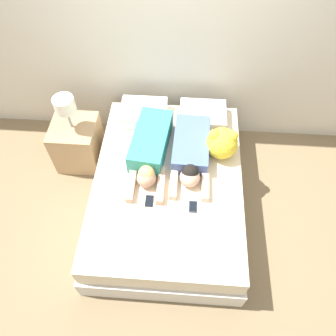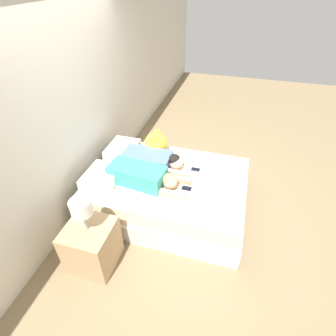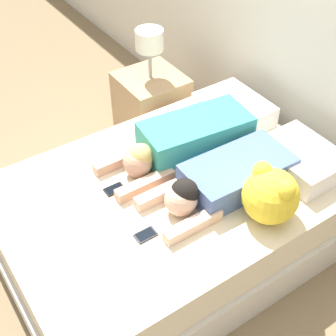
{
  "view_description": "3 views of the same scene",
  "coord_description": "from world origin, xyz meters",
  "px_view_note": "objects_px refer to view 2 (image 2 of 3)",
  "views": [
    {
      "loc": [
        0.13,
        -1.8,
        3.21
      ],
      "look_at": [
        0.0,
        0.0,
        0.69
      ],
      "focal_mm": 35.0,
      "sensor_mm": 36.0,
      "label": 1
    },
    {
      "loc": [
        -2.57,
        -0.74,
        2.75
      ],
      "look_at": [
        0.0,
        0.0,
        0.69
      ],
      "focal_mm": 28.0,
      "sensor_mm": 36.0,
      "label": 2
    },
    {
      "loc": [
        1.7,
        -1.14,
        2.53
      ],
      "look_at": [
        0.0,
        0.0,
        0.69
      ],
      "focal_mm": 50.0,
      "sensor_mm": 36.0,
      "label": 3
    }
  ],
  "objects_px": {
    "cell_phone_left": "(187,188)",
    "plush_toy": "(156,142)",
    "pillow_head_left": "(102,177)",
    "person_right": "(155,160)",
    "cell_phone_right": "(196,169)",
    "bed": "(168,192)",
    "nightstand": "(92,244)",
    "person_left": "(144,176)",
    "pillow_head_right": "(123,150)"
  },
  "relations": [
    {
      "from": "person_right",
      "to": "nightstand",
      "type": "xyz_separation_m",
      "value": [
        -1.3,
        0.31,
        -0.31
      ]
    },
    {
      "from": "pillow_head_right",
      "to": "person_right",
      "type": "xyz_separation_m",
      "value": [
        -0.11,
        -0.53,
        0.01
      ]
    },
    {
      "from": "cell_phone_left",
      "to": "plush_toy",
      "type": "bearing_deg",
      "value": 42.77
    },
    {
      "from": "person_left",
      "to": "cell_phone_left",
      "type": "height_order",
      "value": "person_left"
    },
    {
      "from": "cell_phone_right",
      "to": "bed",
      "type": "bearing_deg",
      "value": 128.5
    },
    {
      "from": "bed",
      "to": "nightstand",
      "type": "relative_size",
      "value": 2.13
    },
    {
      "from": "cell_phone_left",
      "to": "bed",
      "type": "bearing_deg",
      "value": 61.6
    },
    {
      "from": "pillow_head_left",
      "to": "pillow_head_right",
      "type": "bearing_deg",
      "value": 0.0
    },
    {
      "from": "bed",
      "to": "pillow_head_right",
      "type": "xyz_separation_m",
      "value": [
        0.33,
        0.79,
        0.35
      ]
    },
    {
      "from": "bed",
      "to": "pillow_head_right",
      "type": "bearing_deg",
      "value": 67.47
    },
    {
      "from": "cell_phone_left",
      "to": "plush_toy",
      "type": "distance_m",
      "value": 0.93
    },
    {
      "from": "bed",
      "to": "pillow_head_right",
      "type": "height_order",
      "value": "pillow_head_right"
    },
    {
      "from": "pillow_head_right",
      "to": "cell_phone_left",
      "type": "height_order",
      "value": "pillow_head_right"
    },
    {
      "from": "bed",
      "to": "cell_phone_left",
      "type": "bearing_deg",
      "value": -118.4
    },
    {
      "from": "pillow_head_left",
      "to": "cell_phone_right",
      "type": "xyz_separation_m",
      "value": [
        0.58,
        -1.11,
        -0.07
      ]
    },
    {
      "from": "person_right",
      "to": "bed",
      "type": "bearing_deg",
      "value": -130.09
    },
    {
      "from": "cell_phone_left",
      "to": "pillow_head_left",
      "type": "bearing_deg",
      "value": 99.04
    },
    {
      "from": "pillow_head_left",
      "to": "cell_phone_right",
      "type": "bearing_deg",
      "value": -62.31
    },
    {
      "from": "pillow_head_left",
      "to": "pillow_head_right",
      "type": "xyz_separation_m",
      "value": [
        0.65,
        0.0,
        0.0
      ]
    },
    {
      "from": "person_left",
      "to": "nightstand",
      "type": "height_order",
      "value": "nightstand"
    },
    {
      "from": "pillow_head_left",
      "to": "cell_phone_left",
      "type": "bearing_deg",
      "value": -80.96
    },
    {
      "from": "cell_phone_left",
      "to": "nightstand",
      "type": "height_order",
      "value": "nightstand"
    },
    {
      "from": "pillow_head_right",
      "to": "nightstand",
      "type": "xyz_separation_m",
      "value": [
        -1.42,
        -0.22,
        -0.3
      ]
    },
    {
      "from": "person_left",
      "to": "cell_phone_left",
      "type": "relative_size",
      "value": 8.61
    },
    {
      "from": "bed",
      "to": "person_left",
      "type": "distance_m",
      "value": 0.51
    },
    {
      "from": "cell_phone_left",
      "to": "cell_phone_right",
      "type": "xyz_separation_m",
      "value": [
        0.41,
        -0.03,
        0.0
      ]
    },
    {
      "from": "bed",
      "to": "pillow_head_right",
      "type": "distance_m",
      "value": 0.92
    },
    {
      "from": "person_left",
      "to": "cell_phone_right",
      "type": "height_order",
      "value": "person_left"
    },
    {
      "from": "pillow_head_left",
      "to": "person_right",
      "type": "bearing_deg",
      "value": -44.83
    },
    {
      "from": "bed",
      "to": "nightstand",
      "type": "bearing_deg",
      "value": 152.64
    },
    {
      "from": "pillow_head_right",
      "to": "nightstand",
      "type": "height_order",
      "value": "nightstand"
    },
    {
      "from": "pillow_head_right",
      "to": "person_right",
      "type": "bearing_deg",
      "value": -102.08
    },
    {
      "from": "person_right",
      "to": "nightstand",
      "type": "height_order",
      "value": "nightstand"
    },
    {
      "from": "bed",
      "to": "person_left",
      "type": "relative_size",
      "value": 1.99
    },
    {
      "from": "pillow_head_right",
      "to": "bed",
      "type": "bearing_deg",
      "value": -112.53
    },
    {
      "from": "pillow_head_right",
      "to": "person_left",
      "type": "relative_size",
      "value": 0.48
    },
    {
      "from": "plush_toy",
      "to": "nightstand",
      "type": "xyz_separation_m",
      "value": [
        -1.61,
        0.23,
        -0.39
      ]
    },
    {
      "from": "person_right",
      "to": "cell_phone_right",
      "type": "bearing_deg",
      "value": -85.78
    },
    {
      "from": "cell_phone_left",
      "to": "person_right",
      "type": "bearing_deg",
      "value": 55.73
    },
    {
      "from": "cell_phone_right",
      "to": "plush_toy",
      "type": "xyz_separation_m",
      "value": [
        0.26,
        0.65,
        0.16
      ]
    },
    {
      "from": "pillow_head_left",
      "to": "person_left",
      "type": "relative_size",
      "value": 0.48
    },
    {
      "from": "cell_phone_right",
      "to": "nightstand",
      "type": "xyz_separation_m",
      "value": [
        -1.34,
        0.88,
        -0.23
      ]
    },
    {
      "from": "person_right",
      "to": "cell_phone_right",
      "type": "height_order",
      "value": "person_right"
    },
    {
      "from": "pillow_head_right",
      "to": "cell_phone_right",
      "type": "xyz_separation_m",
      "value": [
        -0.07,
        -1.11,
        -0.07
      ]
    },
    {
      "from": "pillow_head_left",
      "to": "cell_phone_left",
      "type": "relative_size",
      "value": 4.14
    },
    {
      "from": "bed",
      "to": "pillow_head_left",
      "type": "height_order",
      "value": "pillow_head_left"
    },
    {
      "from": "bed",
      "to": "person_left",
      "type": "xyz_separation_m",
      "value": [
        -0.2,
        0.26,
        0.39
      ]
    },
    {
      "from": "person_right",
      "to": "cell_phone_left",
      "type": "xyz_separation_m",
      "value": [
        -0.37,
        -0.54,
        -0.08
      ]
    },
    {
      "from": "pillow_head_right",
      "to": "plush_toy",
      "type": "bearing_deg",
      "value": -67.37
    },
    {
      "from": "cell_phone_left",
      "to": "plush_toy",
      "type": "height_order",
      "value": "plush_toy"
    }
  ]
}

